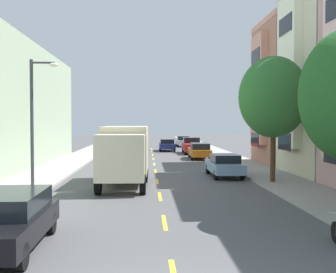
{
  "coord_description": "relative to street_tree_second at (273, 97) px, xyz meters",
  "views": [
    {
      "loc": [
        -0.6,
        -7.17,
        3.44
      ],
      "look_at": [
        0.98,
        23.91,
        2.38
      ],
      "focal_mm": 44.54,
      "sensor_mm": 36.0,
      "label": 1
    }
  ],
  "objects": [
    {
      "name": "lane_centerline_dashes",
      "position": [
        -6.4,
        8.89,
        -4.83
      ],
      "size": [
        0.14,
        47.2,
        0.01
      ],
      "color": "yellow",
      "rests_on": "ground_plane"
    },
    {
      "name": "parked_pickup_charcoal",
      "position": [
        -10.85,
        31.85,
        -4.01
      ],
      "size": [
        2.05,
        5.32,
        1.73
      ],
      "color": "#333338",
      "rests_on": "ground_plane"
    },
    {
      "name": "parked_wagon_white",
      "position": [
        -10.66,
        23.49,
        -4.03
      ],
      "size": [
        1.9,
        4.73,
        1.5
      ],
      "color": "silver",
      "rests_on": "ground_plane"
    },
    {
      "name": "delivery_box_truck",
      "position": [
        -8.2,
        -0.16,
        -2.99
      ],
      "size": [
        2.55,
        7.18,
        3.21
      ],
      "color": "beige",
      "rests_on": "ground_plane"
    },
    {
      "name": "ground_plane",
      "position": [
        -6.4,
        14.39,
        -4.83
      ],
      "size": [
        160.0,
        160.0,
        0.0
      ],
      "primitive_type": "plane",
      "color": "#4C4C4F"
    },
    {
      "name": "parked_sedan_sky",
      "position": [
        -2.11,
        3.22,
        -4.08
      ],
      "size": [
        1.86,
        4.52,
        1.43
      ],
      "color": "#7A9EC6",
      "rests_on": "ground_plane"
    },
    {
      "name": "parked_wagon_black",
      "position": [
        -10.74,
        -11.39,
        -4.03
      ],
      "size": [
        1.88,
        4.72,
        1.5
      ],
      "color": "black",
      "rests_on": "ground_plane"
    },
    {
      "name": "townhouse_fourth_terracotta",
      "position": [
        7.89,
        10.44,
        0.8
      ],
      "size": [
        12.0,
        6.98,
        11.67
      ],
      "color": "#B27560",
      "rests_on": "ground_plane"
    },
    {
      "name": "moving_navy_sedan",
      "position": [
        -4.6,
        26.84,
        -4.08
      ],
      "size": [
        1.8,
        4.5,
        1.43
      ],
      "color": "navy",
      "rests_on": "ground_plane"
    },
    {
      "name": "parked_wagon_orange",
      "position": [
        -2.08,
        15.94,
        -4.03
      ],
      "size": [
        1.93,
        4.74,
        1.5
      ],
      "color": "orange",
      "rests_on": "ground_plane"
    },
    {
      "name": "parked_wagon_teal",
      "position": [
        -10.69,
        38.43,
        -4.03
      ],
      "size": [
        1.91,
        4.73,
        1.5
      ],
      "color": "#195B60",
      "rests_on": "ground_plane"
    },
    {
      "name": "street_tree_second",
      "position": [
        0.0,
        0.0,
        0.0
      ],
      "size": [
        3.82,
        3.82,
        6.96
      ],
      "color": "#47331E",
      "rests_on": "sidewalk_right"
    },
    {
      "name": "sidewalk_left",
      "position": [
        -13.5,
        12.39,
        -4.76
      ],
      "size": [
        3.2,
        120.0,
        0.14
      ],
      "primitive_type": "cube",
      "color": "#99968E",
      "rests_on": "ground_plane"
    },
    {
      "name": "parked_pickup_red",
      "position": [
        -2.01,
        22.86,
        -4.01
      ],
      "size": [
        2.08,
        5.33,
        1.73
      ],
      "color": "#AD1E1E",
      "rests_on": "ground_plane"
    },
    {
      "name": "street_lamp",
      "position": [
        -12.34,
        -2.55,
        -1.01
      ],
      "size": [
        1.35,
        0.28,
        6.3
      ],
      "color": "#38383D",
      "rests_on": "sidewalk_left"
    },
    {
      "name": "sidewalk_right",
      "position": [
        0.7,
        12.39,
        -4.76
      ],
      "size": [
        3.2,
        120.0,
        0.14
      ],
      "primitive_type": "cube",
      "color": "#99968E",
      "rests_on": "ground_plane"
    },
    {
      "name": "parked_hatchback_silver",
      "position": [
        -1.94,
        35.58,
        -4.08
      ],
      "size": [
        1.77,
        4.01,
        1.5
      ],
      "color": "#B2B5BA",
      "rests_on": "ground_plane"
    }
  ]
}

